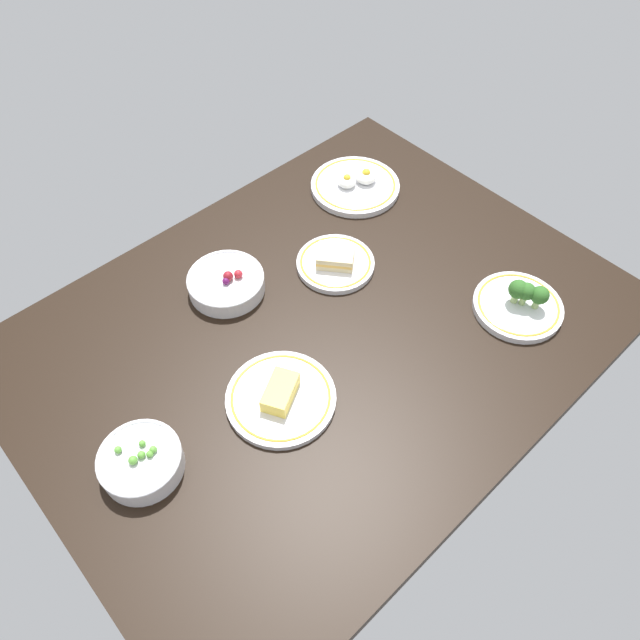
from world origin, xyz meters
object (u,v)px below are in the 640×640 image
object	(u,v)px
bowl_berries	(226,283)
bowl_peas	(141,461)
plate_broccoli	(520,303)
plate_cheese	(281,397)
plate_eggs	(356,185)
plate_sandwich	(335,262)

from	to	relation	value
bowl_berries	bowl_peas	world-z (taller)	same
plate_broccoli	plate_cheese	size ratio (longest dim) A/B	0.90
plate_broccoli	bowl_peas	bearing A→B (deg)	-16.38
plate_eggs	plate_broccoli	bearing A→B (deg)	87.61
bowl_peas	plate_cheese	xyz separation A→B (cm)	(-26.49, 5.88, -1.34)
bowl_peas	plate_sandwich	bearing A→B (deg)	-167.97
plate_sandwich	bowl_peas	size ratio (longest dim) A/B	1.20
plate_eggs	bowl_berries	bearing A→B (deg)	6.51
plate_broccoli	bowl_peas	world-z (taller)	plate_broccoli
plate_sandwich	plate_eggs	xyz separation A→B (cm)	(-22.05, -15.89, -0.14)
bowl_berries	plate_sandwich	bearing A→B (deg)	153.91
bowl_berries	plate_sandwich	size ratio (longest dim) A/B	0.95
bowl_peas	bowl_berries	bearing A→B (deg)	-147.09
bowl_peas	plate_cheese	bearing A→B (deg)	167.48
bowl_berries	plate_cheese	size ratio (longest dim) A/B	0.80
bowl_berries	plate_broccoli	world-z (taller)	plate_broccoli
plate_broccoli	plate_cheese	world-z (taller)	plate_broccoli
plate_broccoli	plate_eggs	size ratio (longest dim) A/B	0.84
plate_sandwich	plate_broccoli	bearing A→B (deg)	119.46
plate_sandwich	plate_eggs	size ratio (longest dim) A/B	0.79
bowl_berries	bowl_peas	distance (cm)	42.71
plate_broccoli	bowl_peas	size ratio (longest dim) A/B	1.29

